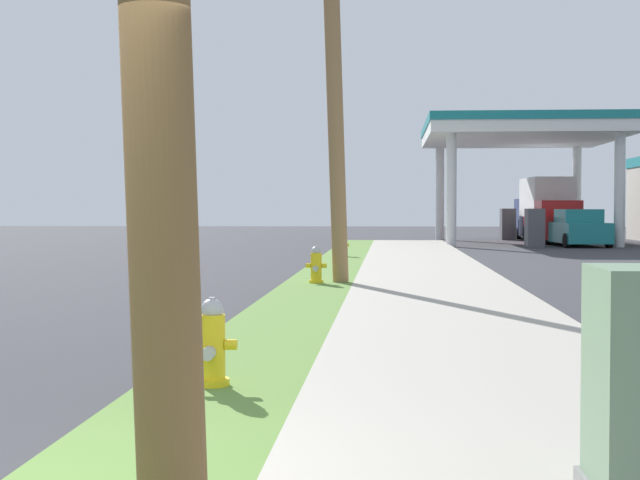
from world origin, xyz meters
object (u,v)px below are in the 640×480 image
fire_hydrant_nearest (212,347)px  utility_pole_midground (332,18)px  car_teal_by_near_pump (577,229)px  truck_red_at_forecourt (554,223)px  truck_navy_on_apron (544,211)px  fire_hydrant_second (316,267)px  fire_hydrant_third (342,246)px  car_black_by_far_pump (532,225)px

fire_hydrant_nearest → utility_pole_midground: (0.36, 10.77, 4.88)m
fire_hydrant_nearest → car_teal_by_near_pump: size_ratio=0.16×
truck_red_at_forecourt → truck_navy_on_apron: 3.09m
fire_hydrant_second → truck_navy_on_apron: size_ratio=0.11×
car_teal_by_near_pump → truck_red_at_forecourt: (-0.28, 3.95, 0.19)m
car_teal_by_near_pump → fire_hydrant_third: bearing=-129.6°
fire_hydrant_nearest → car_teal_by_near_pump: (9.44, 32.99, 0.28)m
fire_hydrant_second → car_teal_by_near_pump: bearing=66.8°
truck_navy_on_apron → car_teal_by_near_pump: bearing=-87.7°
fire_hydrant_second → utility_pole_midground: 4.90m
fire_hydrant_nearest → fire_hydrant_second: (0.03, 10.97, 0.00)m
car_black_by_far_pump → truck_navy_on_apron: (0.05, -3.51, 0.77)m
fire_hydrant_third → fire_hydrant_nearest: bearing=-90.1°
utility_pole_midground → truck_navy_on_apron: size_ratio=1.58×
fire_hydrant_nearest → fire_hydrant_second: 10.97m
fire_hydrant_nearest → utility_pole_midground: utility_pole_midground is taller
fire_hydrant_second → truck_navy_on_apron: truck_navy_on_apron is taller
car_teal_by_near_pump → car_black_by_far_pump: same height
truck_red_at_forecourt → fire_hydrant_second: bearing=-109.4°
truck_red_at_forecourt → truck_navy_on_apron: bearing=89.9°
fire_hydrant_third → truck_navy_on_apron: size_ratio=0.11×
fire_hydrant_second → truck_red_at_forecourt: truck_red_at_forecourt is taller
fire_hydrant_third → car_black_by_far_pump: bearing=67.4°
fire_hydrant_second → utility_pole_midground: size_ratio=0.07×
fire_hydrant_second → fire_hydrant_third: (-0.00, 10.64, 0.00)m
fire_hydrant_second → car_teal_by_near_pump: size_ratio=0.16×
car_teal_by_near_pump → truck_red_at_forecourt: size_ratio=0.85×
fire_hydrant_nearest → car_teal_by_near_pump: 34.32m
fire_hydrant_second → fire_hydrant_nearest: bearing=-90.1°
utility_pole_midground → car_teal_by_near_pump: bearing=67.8°
fire_hydrant_third → car_teal_by_near_pump: (9.42, 11.38, 0.28)m
fire_hydrant_nearest → car_black_by_far_pump: car_black_by_far_pump is taller
fire_hydrant_second → car_black_by_far_pump: 33.77m
truck_red_at_forecourt → car_black_by_far_pump: bearing=90.4°
fire_hydrant_nearest → car_black_by_far_pump: size_ratio=0.16×
fire_hydrant_third → utility_pole_midground: bearing=-88.2°
fire_hydrant_nearest → fire_hydrant_third: 21.62m
fire_hydrant_second → utility_pole_midground: bearing=-31.7°
fire_hydrant_second → truck_navy_on_apron: (9.14, 29.01, 1.04)m
fire_hydrant_second → truck_red_at_forecourt: (9.13, 25.98, 0.47)m
utility_pole_midground → car_black_by_far_pump: (8.76, 32.73, -4.61)m
truck_navy_on_apron → truck_red_at_forecourt: bearing=-90.1°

